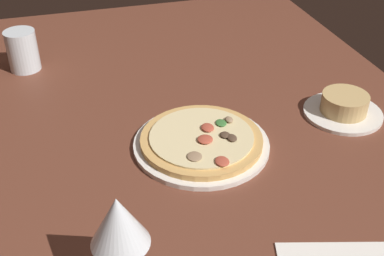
{
  "coord_description": "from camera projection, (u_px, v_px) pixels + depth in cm",
  "views": [
    {
      "loc": [
        78.71,
        -20.68,
        61.16
      ],
      "look_at": [
        2.42,
        1.21,
        7.0
      ],
      "focal_mm": 45.89,
      "sensor_mm": 36.0,
      "label": 1
    }
  ],
  "objects": [
    {
      "name": "pizza_main",
      "position": [
        202.0,
        141.0,
        0.95
      ],
      "size": [
        26.6,
        26.6,
        3.33
      ],
      "color": "silver",
      "rests_on": "dining_table"
    },
    {
      "name": "dining_table",
      "position": [
        183.0,
        143.0,
        1.01
      ],
      "size": [
        150.0,
        110.0,
        4.0
      ],
      "primitive_type": "cube",
      "color": "brown",
      "rests_on": "ground"
    },
    {
      "name": "ramekin_on_saucer",
      "position": [
        344.0,
        107.0,
        1.05
      ],
      "size": [
        16.75,
        16.75,
        4.85
      ],
      "color": "silver",
      "rests_on": "dining_table"
    },
    {
      "name": "water_glass",
      "position": [
        23.0,
        52.0,
        1.21
      ],
      "size": [
        7.52,
        7.52,
        10.07
      ],
      "color": "silver",
      "rests_on": "dining_table"
    },
    {
      "name": "wine_glass_far",
      "position": [
        119.0,
        225.0,
        0.63
      ],
      "size": [
        8.0,
        8.0,
        15.89
      ],
      "color": "silver",
      "rests_on": "dining_table"
    }
  ]
}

